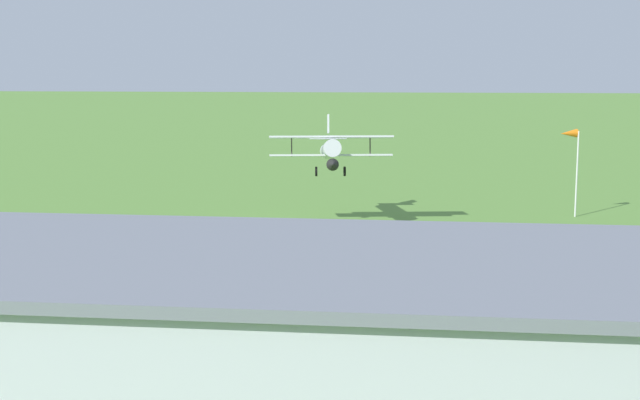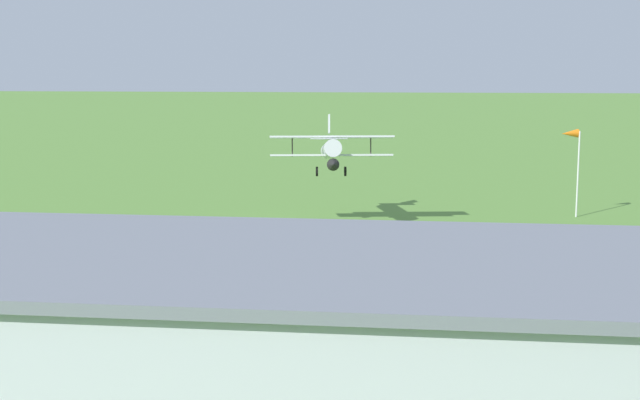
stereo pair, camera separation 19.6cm
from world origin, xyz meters
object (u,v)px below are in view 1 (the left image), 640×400
Objects in this scene: biplane at (330,149)px; windsock at (570,140)px; person_watching_takeoff at (588,295)px; person_crossing_taxiway at (175,274)px; hangar at (275,340)px; person_by_parked_cars at (454,277)px.

windsock is (-16.63, -4.51, 0.30)m from biplane.
windsock is at bearing -98.74° from person_watching_takeoff.
person_crossing_taxiway is at bearing -7.06° from person_watching_takeoff.
biplane is 5.16× the size of person_watching_takeoff.
person_watching_takeoff is 25.17m from windsock.
person_crossing_taxiway is (6.94, -16.09, -1.99)m from hangar.
biplane is 24.13m from person_watching_takeoff.
biplane is 1.32× the size of windsock.
biplane reaches higher than windsock.
hangar is at bearing 47.39° from person_watching_takeoff.
biplane is (0.29, -33.60, 2.41)m from hangar.
biplane is 17.23m from windsock.
windsock is at bearing -164.81° from biplane.
person_watching_takeoff is at bearing -132.61° from hangar.
person_watching_takeoff is (-12.87, 19.93, -4.39)m from biplane.
person_crossing_taxiway is 32.39m from windsock.
windsock reaches higher than person_by_parked_cars.
person_watching_takeoff is at bearing 81.26° from windsock.
person_watching_takeoff is at bearing 172.94° from person_crossing_taxiway.
person_crossing_taxiway is (19.52, -2.42, -0.01)m from person_watching_takeoff.
hangar reaches higher than person_crossing_taxiway.
person_by_parked_cars is 0.27× the size of windsock.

